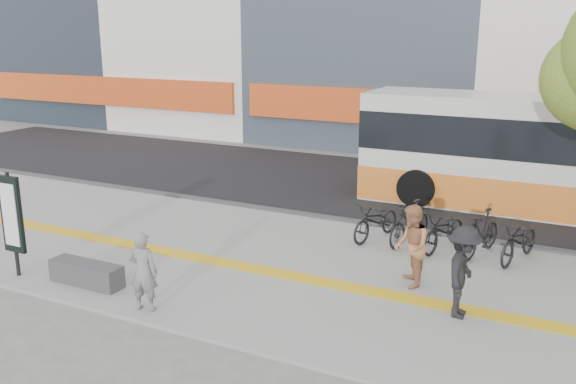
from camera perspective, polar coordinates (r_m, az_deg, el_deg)
The scene contains 11 objects.
ground at distance 12.49m, azimuth -5.41°, elevation -8.95°, with size 120.00×120.00×0.00m, color #61615D.
sidewalk at distance 13.67m, azimuth -2.08°, elevation -6.55°, with size 40.00×7.00×0.08m, color gray.
tactile_strip at distance 13.25m, azimuth -3.12°, elevation -7.07°, with size 40.00×0.45×0.01m, color gold.
street at distance 20.26m, azimuth 8.15°, elevation 0.46°, with size 40.00×8.00×0.06m, color black.
curb at distance 16.64m, azimuth 3.72°, elevation -2.49°, with size 40.00×0.25×0.14m, color #39393B.
bench at distance 13.04m, azimuth -18.13°, elevation -7.16°, with size 1.60×0.45×0.45m, color #39393B.
signboard at distance 13.66m, azimuth -24.19°, elevation -2.03°, with size 0.55×0.10×2.20m.
bicycle_row at distance 14.63m, azimuth 14.26°, elevation -3.36°, with size 4.34×1.88×1.04m.
seated_woman at distance 11.43m, azimuth -13.24°, elevation -7.16°, with size 0.54×0.36×1.49m, color black.
pedestrian_tan at distance 12.37m, azimuth 11.33°, elevation -4.93°, with size 0.80×0.63×1.65m, color #B1724E.
pedestrian_dark at distance 11.29m, azimuth 15.88°, elevation -7.14°, with size 1.08×0.62×1.67m, color black.
Camera 1 is at (6.14, -9.64, 5.05)m, focal length 38.45 mm.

